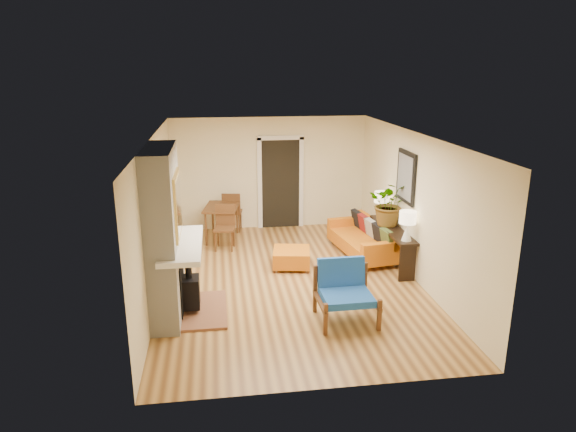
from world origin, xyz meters
The scene contains 10 objects.
room_shell centered at (0.60, 2.63, 1.24)m, with size 6.50×6.50×6.50m.
fireplace centered at (-2.00, -1.00, 1.24)m, with size 1.09×1.68×2.60m.
sofa centered at (1.72, 1.12, 0.32)m, with size 1.08×1.97×0.74m.
ottoman centered at (0.13, 0.63, 0.20)m, with size 0.79×0.79×0.35m.
blue_chair centered at (0.62, -1.50, 0.48)m, with size 0.87×0.85×0.89m.
dining_table centered at (-1.08, 2.46, 0.61)m, with size 0.92×1.76×0.93m.
console_table centered at (2.07, 0.53, 0.58)m, with size 0.34×1.85×0.72m.
lamp_near centered at (2.07, -0.19, 1.06)m, with size 0.30×0.30×0.54m.
lamp_far centered at (2.07, 1.27, 1.06)m, with size 0.30×0.30×0.54m.
houseplant centered at (2.06, 0.72, 1.17)m, with size 0.80×0.69×0.88m, color #1E5919.
Camera 1 is at (-1.22, -8.43, 3.72)m, focal length 32.00 mm.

